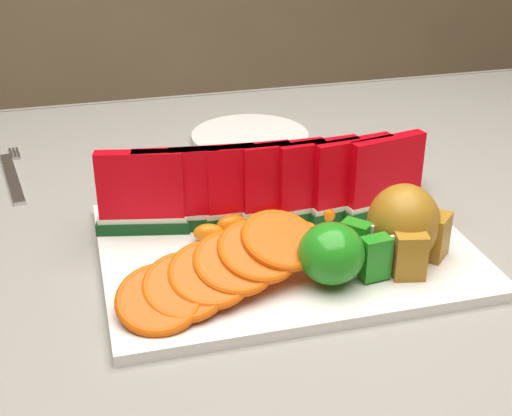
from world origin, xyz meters
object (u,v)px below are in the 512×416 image
at_px(platter, 285,248).
at_px(pear_cluster, 406,226).
at_px(side_plate, 250,137).
at_px(apple_cluster, 337,253).
at_px(fork, 12,175).

bearing_deg(platter, pear_cluster, -28.20).
relative_size(platter, side_plate, 1.84).
distance_m(apple_cluster, side_plate, 0.43).
height_order(platter, side_plate, platter).
relative_size(side_plate, fork, 1.11).
bearing_deg(side_plate, platter, -97.90).
bearing_deg(apple_cluster, pear_cluster, 15.89).
relative_size(pear_cluster, fork, 0.50).
xyz_separation_m(platter, pear_cluster, (0.11, -0.06, 0.04)).
bearing_deg(side_plate, fork, -171.63).
relative_size(apple_cluster, fork, 0.55).
bearing_deg(platter, apple_cluster, -71.67).
relative_size(apple_cluster, pear_cluster, 1.10).
bearing_deg(pear_cluster, side_plate, 99.23).
distance_m(pear_cluster, side_plate, 0.41).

